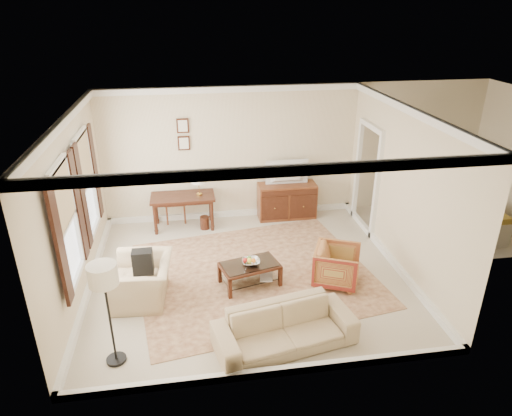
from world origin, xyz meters
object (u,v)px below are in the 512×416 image
object	(u,v)px
sofa	(285,322)
sideboard	(287,201)
club_armchair	(142,274)
writing_desk	(183,201)
tv	(288,165)
coffee_table	(250,269)
striped_armchair	(337,264)

from	to	relation	value
sofa	sideboard	bearing A→B (deg)	65.89
sideboard	club_armchair	bearing A→B (deg)	-137.88
writing_desk	sofa	bearing A→B (deg)	-71.20
tv	club_armchair	distance (m)	4.07
writing_desk	coffee_table	size ratio (longest dim) A/B	1.23
coffee_table	sofa	world-z (taller)	sofa
writing_desk	sideboard	distance (m)	2.30
writing_desk	striped_armchair	xyz separation A→B (m)	(2.56, -2.58, -0.24)
striped_armchair	sofa	xyz separation A→B (m)	(-1.21, -1.39, 0.01)
sideboard	club_armchair	size ratio (longest dim) A/B	1.21
sideboard	striped_armchair	size ratio (longest dim) A/B	1.70
writing_desk	club_armchair	bearing A→B (deg)	-105.21
tv	sofa	distance (m)	4.29
club_armchair	tv	bearing A→B (deg)	136.40
sideboard	coffee_table	size ratio (longest dim) A/B	1.18
tv	striped_armchair	xyz separation A→B (m)	(0.27, -2.71, -0.86)
sideboard	coffee_table	distance (m)	2.82
tv	striped_armchair	world-z (taller)	tv
striped_armchair	club_armchair	size ratio (longest dim) A/B	0.71
tv	striped_armchair	size ratio (longest dim) A/B	1.18
tv	club_armchair	xyz separation A→B (m)	(-2.97, -2.67, -0.77)
coffee_table	sideboard	bearing A→B (deg)	64.74
coffee_table	club_armchair	xyz separation A→B (m)	(-1.77, -0.14, 0.15)
sideboard	tv	xyz separation A→B (m)	(0.00, -0.02, 0.84)
striped_armchair	club_armchair	xyz separation A→B (m)	(-3.25, 0.05, 0.09)
tv	striped_armchair	bearing A→B (deg)	95.74
writing_desk	sofa	world-z (taller)	sofa
writing_desk	coffee_table	xyz separation A→B (m)	(1.08, -2.39, -0.31)
sideboard	sofa	size ratio (longest dim) A/B	0.65
writing_desk	coffee_table	world-z (taller)	writing_desk
striped_armchair	coffee_table	bearing A→B (deg)	107.22
sideboard	club_armchair	xyz separation A→B (m)	(-2.97, -2.69, 0.07)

